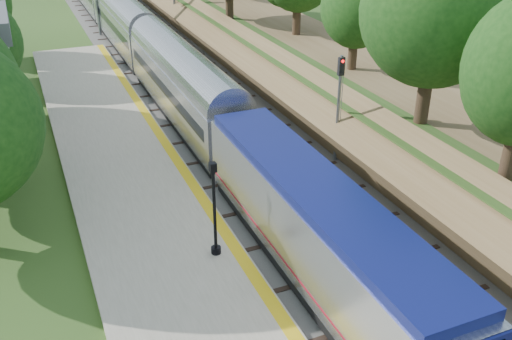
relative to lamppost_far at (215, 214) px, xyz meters
name	(u,v)px	position (x,y,z in m)	size (l,w,h in m)	color
trackbed	(125,22)	(5.23, 46.00, -2.23)	(9.50, 170.00, 0.28)	#4C4944
platform	(160,242)	(-1.97, 2.00, -2.11)	(6.40, 68.00, 0.38)	gray
yellow_stripe	(220,225)	(0.88, 2.00, -1.91)	(0.55, 68.00, 0.01)	gold
lamppost_far	(215,214)	(0.00, 0.00, 0.00)	(0.42, 0.42, 4.29)	black
signal_farside	(339,98)	(9.43, 6.34, 1.56)	(0.34, 0.27, 6.12)	slate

